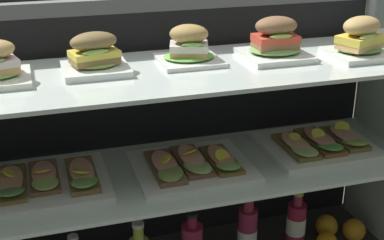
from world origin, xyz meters
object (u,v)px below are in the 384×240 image
(plated_roll_sandwich_left_of_center, at_px, (360,41))
(plated_roll_sandwich_near_right_corner, at_px, (275,43))
(orange_fruit_beside_bottles, at_px, (327,226))
(plated_roll_sandwich_right_of_center, at_px, (95,57))
(open_sandwich_tray_far_right, at_px, (193,164))
(juice_bottle_front_left_end, at_px, (247,234))
(open_sandwich_tray_far_left, at_px, (47,181))
(plated_roll_sandwich_far_right, at_px, (189,48))
(open_sandwich_tray_near_right_corner, at_px, (319,144))
(orange_fruit_rolled_forward, at_px, (354,230))
(juice_bottle_front_right_end, at_px, (296,225))

(plated_roll_sandwich_left_of_center, bearing_deg, plated_roll_sandwich_near_right_corner, 166.10)
(plated_roll_sandwich_left_of_center, relative_size, orange_fruit_beside_bottles, 2.18)
(plated_roll_sandwich_right_of_center, xyz_separation_m, open_sandwich_tray_far_right, (0.26, -0.05, -0.33))
(juice_bottle_front_left_end, bearing_deg, orange_fruit_beside_bottles, 6.99)
(plated_roll_sandwich_left_of_center, bearing_deg, open_sandwich_tray_far_left, 176.95)
(plated_roll_sandwich_left_of_center, bearing_deg, plated_roll_sandwich_right_of_center, 174.10)
(plated_roll_sandwich_far_right, bearing_deg, open_sandwich_tray_near_right_corner, -6.37)
(open_sandwich_tray_far_left, bearing_deg, plated_roll_sandwich_right_of_center, 10.64)
(open_sandwich_tray_far_left, relative_size, orange_fruit_beside_bottles, 4.31)
(juice_bottle_front_left_end, bearing_deg, orange_fruit_rolled_forward, -1.72)
(plated_roll_sandwich_right_of_center, bearing_deg, open_sandwich_tray_far_right, -10.93)
(orange_fruit_beside_bottles, bearing_deg, open_sandwich_tray_near_right_corner, -149.95)
(plated_roll_sandwich_right_of_center, relative_size, orange_fruit_beside_bottles, 2.19)
(plated_roll_sandwich_far_right, height_order, plated_roll_sandwich_near_right_corner, plated_roll_sandwich_near_right_corner)
(plated_roll_sandwich_far_right, xyz_separation_m, open_sandwich_tray_far_right, (-0.01, -0.06, -0.33))
(plated_roll_sandwich_near_right_corner, height_order, juice_bottle_front_right_end, plated_roll_sandwich_near_right_corner)
(open_sandwich_tray_far_right, height_order, orange_fruit_rolled_forward, open_sandwich_tray_far_right)
(open_sandwich_tray_far_right, distance_m, orange_fruit_rolled_forward, 0.69)
(open_sandwich_tray_far_left, bearing_deg, open_sandwich_tray_near_right_corner, -0.25)
(plated_roll_sandwich_near_right_corner, distance_m, open_sandwich_tray_far_right, 0.42)
(plated_roll_sandwich_right_of_center, xyz_separation_m, juice_bottle_front_right_end, (0.63, -0.01, -0.63))
(open_sandwich_tray_far_right, height_order, juice_bottle_front_left_end, open_sandwich_tray_far_right)
(open_sandwich_tray_far_right, xyz_separation_m, orange_fruit_beside_bottles, (0.52, 0.07, -0.35))
(open_sandwich_tray_far_left, distance_m, juice_bottle_front_right_end, 0.85)
(plated_roll_sandwich_far_right, height_order, open_sandwich_tray_far_right, plated_roll_sandwich_far_right)
(plated_roll_sandwich_right_of_center, distance_m, orange_fruit_beside_bottles, 1.03)
(plated_roll_sandwich_far_right, relative_size, open_sandwich_tray_near_right_corner, 0.50)
(plated_roll_sandwich_near_right_corner, height_order, open_sandwich_tray_far_right, plated_roll_sandwich_near_right_corner)
(open_sandwich_tray_near_right_corner, bearing_deg, open_sandwich_tray_far_left, 179.75)
(open_sandwich_tray_far_left, xyz_separation_m, orange_fruit_beside_bottles, (0.93, 0.05, -0.35))
(plated_roll_sandwich_left_of_center, distance_m, orange_fruit_rolled_forward, 0.70)
(juice_bottle_front_left_end, height_order, orange_fruit_beside_bottles, juice_bottle_front_left_end)
(plated_roll_sandwich_right_of_center, bearing_deg, orange_fruit_rolled_forward, -2.00)
(open_sandwich_tray_far_right, bearing_deg, plated_roll_sandwich_left_of_center, -3.27)
(plated_roll_sandwich_near_right_corner, xyz_separation_m, juice_bottle_front_right_end, (0.12, 0.01, -0.64))
(open_sandwich_tray_far_right, distance_m, juice_bottle_front_left_end, 0.36)
(plated_roll_sandwich_far_right, bearing_deg, plated_roll_sandwich_left_of_center, -10.54)
(plated_roll_sandwich_far_right, height_order, juice_bottle_front_left_end, plated_roll_sandwich_far_right)
(juice_bottle_front_right_end, distance_m, orange_fruit_beside_bottles, 0.15)
(plated_roll_sandwich_left_of_center, bearing_deg, orange_fruit_rolled_forward, 25.91)
(open_sandwich_tray_far_right, relative_size, orange_fruit_beside_bottles, 4.31)
(plated_roll_sandwich_far_right, height_order, open_sandwich_tray_far_left, plated_roll_sandwich_far_right)
(open_sandwich_tray_far_right, xyz_separation_m, open_sandwich_tray_near_right_corner, (0.42, 0.02, 0.00))
(orange_fruit_rolled_forward, bearing_deg, plated_roll_sandwich_right_of_center, 178.00)
(plated_roll_sandwich_near_right_corner, height_order, plated_roll_sandwich_left_of_center, plated_roll_sandwich_near_right_corner)
(open_sandwich_tray_near_right_corner, bearing_deg, plated_roll_sandwich_right_of_center, 177.21)
(open_sandwich_tray_near_right_corner, height_order, juice_bottle_front_right_end, open_sandwich_tray_near_right_corner)
(open_sandwich_tray_near_right_corner, distance_m, juice_bottle_front_left_end, 0.38)
(juice_bottle_front_left_end, xyz_separation_m, orange_fruit_rolled_forward, (0.40, -0.01, -0.06))
(plated_roll_sandwich_near_right_corner, distance_m, juice_bottle_front_left_end, 0.64)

